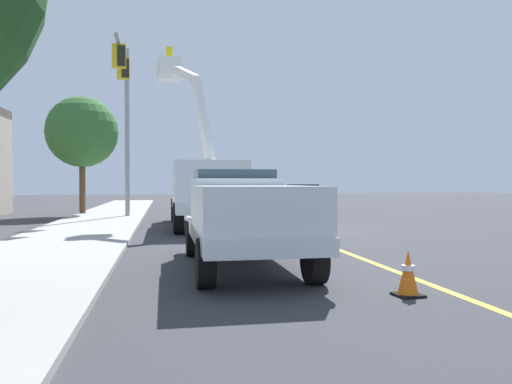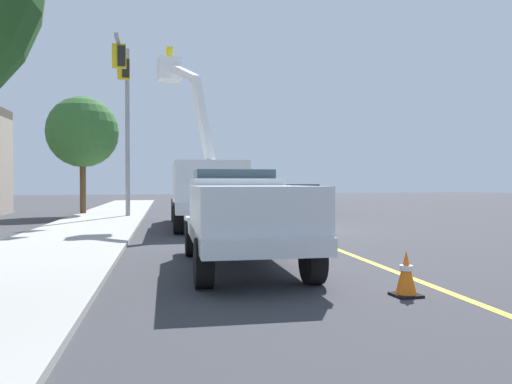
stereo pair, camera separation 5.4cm
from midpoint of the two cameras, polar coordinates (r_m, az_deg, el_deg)
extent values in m
plane|color=#38383D|center=(18.72, 3.27, -4.33)|extent=(120.00, 120.00, 0.00)
cube|color=#9E9E99|center=(18.39, -19.45, -4.30)|extent=(60.03, 10.15, 0.12)
cube|color=yellow|center=(18.72, 3.27, -4.32)|extent=(49.72, 5.64, 0.01)
cube|color=silver|center=(19.92, -6.03, -1.41)|extent=(8.42, 3.38, 0.36)
cube|color=silver|center=(22.52, -6.57, 0.83)|extent=(2.87, 2.62, 1.60)
cube|color=#384C56|center=(22.73, -6.61, 2.59)|extent=(2.02, 2.29, 0.64)
cube|color=silver|center=(18.93, -5.80, 0.64)|extent=(5.49, 3.06, 1.80)
cube|color=white|center=(18.11, -6.29, 8.49)|extent=(1.43, 0.69, 3.16)
cube|color=white|center=(19.98, -8.70, 13.57)|extent=(2.39, 0.99, 1.18)
cube|color=white|center=(21.08, -10.10, 13.77)|extent=(0.90, 0.90, 0.90)
cube|color=yellow|center=(21.22, -10.11, 15.35)|extent=(0.36, 0.24, 0.60)
cylinder|color=black|center=(22.75, -9.44, -2.08)|extent=(1.07, 0.45, 1.04)
cylinder|color=black|center=(22.91, -3.80, -2.04)|extent=(1.07, 0.45, 1.04)
cylinder|color=black|center=(18.41, -9.15, -2.81)|extent=(1.07, 0.45, 1.04)
cylinder|color=black|center=(18.61, -2.20, -2.75)|extent=(1.07, 0.45, 1.04)
cylinder|color=black|center=(17.10, -9.04, -3.10)|extent=(1.07, 0.45, 1.04)
cylinder|color=black|center=(17.31, -1.57, -3.04)|extent=(1.07, 0.45, 1.04)
cube|color=silver|center=(10.20, -1.58, -4.59)|extent=(5.80, 2.70, 0.30)
cube|color=silver|center=(11.38, -2.56, -1.23)|extent=(2.22, 2.14, 1.10)
cube|color=#384C56|center=(11.57, -2.70, 1.18)|extent=(1.53, 1.90, 0.56)
cube|color=silver|center=(9.18, -0.59, -2.72)|extent=(3.57, 2.46, 1.10)
cylinder|color=black|center=(11.97, -7.48, -5.36)|extent=(0.87, 0.39, 0.84)
cylinder|color=black|center=(12.22, 1.45, -5.22)|extent=(0.87, 0.39, 0.84)
cylinder|color=black|center=(8.31, -6.06, -8.18)|extent=(0.87, 0.39, 0.84)
cylinder|color=black|center=(8.67, 6.62, -7.80)|extent=(0.87, 0.39, 0.84)
cube|color=navy|center=(28.20, 4.66, -0.92)|extent=(4.98, 2.41, 0.70)
cube|color=#384C56|center=(28.33, 4.59, 0.31)|extent=(3.62, 2.04, 0.60)
cylinder|color=black|center=(26.90, 7.34, -1.98)|extent=(0.70, 0.31, 0.68)
cylinder|color=black|center=(26.42, 3.81, -2.02)|extent=(0.70, 0.31, 0.68)
cylinder|color=black|center=(30.02, 5.42, -1.66)|extent=(0.70, 0.31, 0.68)
cylinder|color=black|center=(29.59, 2.23, -1.69)|extent=(0.70, 0.31, 0.68)
cube|color=black|center=(8.12, 17.00, -11.32)|extent=(0.40, 0.40, 0.04)
cone|color=orange|center=(8.05, 17.01, -8.85)|extent=(0.32, 0.32, 0.67)
cylinder|color=white|center=(8.04, 17.01, -8.38)|extent=(0.20, 0.20, 0.08)
cube|color=black|center=(15.56, 1.55, -5.35)|extent=(0.40, 0.40, 0.04)
cone|color=orange|center=(15.52, 1.55, -3.94)|extent=(0.32, 0.32, 0.73)
cylinder|color=white|center=(15.51, 1.55, -3.68)|extent=(0.20, 0.20, 0.08)
cube|color=black|center=(24.59, -2.12, -3.00)|extent=(0.40, 0.40, 0.04)
cone|color=orange|center=(24.56, -2.12, -2.07)|extent=(0.32, 0.32, 0.76)
cylinder|color=white|center=(24.56, -2.12, -1.90)|extent=(0.20, 0.20, 0.08)
cylinder|color=gray|center=(25.62, -14.75, 6.55)|extent=(0.22, 0.22, 8.45)
cube|color=gray|center=(23.44, -15.29, 15.25)|extent=(5.56, 0.77, 0.16)
cube|color=gold|center=(23.85, -15.18, 13.64)|extent=(0.18, 0.57, 1.00)
cube|color=black|center=(23.84, -14.93, 13.64)|extent=(0.23, 0.34, 0.84)
cube|color=gold|center=(21.69, -15.66, 14.92)|extent=(0.18, 0.57, 1.00)
cube|color=black|center=(21.68, -15.38, 14.93)|extent=(0.23, 0.34, 0.84)
cylinder|color=brown|center=(28.32, -19.51, 0.66)|extent=(0.32, 0.32, 3.19)
sphere|color=#33662D|center=(28.46, -19.54, 6.58)|extent=(3.82, 3.82, 3.82)
camera|label=1|loc=(0.03, -90.08, 0.00)|focal=34.56mm
camera|label=2|loc=(0.03, 89.92, 0.00)|focal=34.56mm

